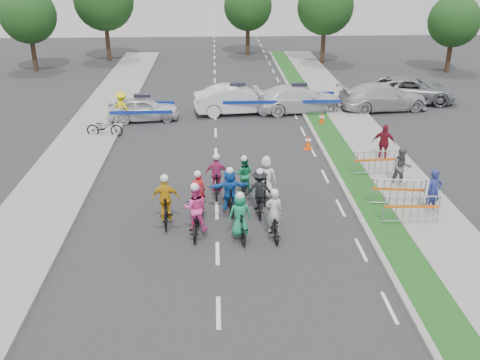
{
  "coord_description": "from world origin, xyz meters",
  "views": [
    {
      "loc": [
        0.03,
        -14.59,
        8.89
      ],
      "look_at": [
        0.87,
        3.26,
        1.1
      ],
      "focal_mm": 40.0,
      "sensor_mm": 36.0,
      "label": 1
    }
  ],
  "objects_px": {
    "rider_6": "(198,199)",
    "rider_5": "(230,193)",
    "rider_4": "(259,195)",
    "barrier_2": "(375,163)",
    "rider_1": "(240,220)",
    "spectator_0": "(433,192)",
    "police_car_0": "(143,109)",
    "parked_bike": "(104,127)",
    "cone_1": "(322,119)",
    "rider_9": "(217,179)",
    "police_car_1": "(237,100)",
    "tree_0": "(28,15)",
    "tree_2": "(454,21)",
    "rider_2": "(196,215)",
    "civilian_suv": "(411,90)",
    "rider_7": "(266,183)",
    "police_car_2": "(299,99)",
    "barrier_1": "(398,193)",
    "cone_0": "(308,142)",
    "marshal_hiviz": "(122,108)",
    "civilian_sedan": "(383,97)",
    "tree_4": "(248,6)",
    "rider_0": "(274,220)",
    "spectator_2": "(383,143)",
    "rider_3": "(166,205)",
    "barrier_0": "(411,211)",
    "spectator_1": "(402,168)",
    "tree_1": "(325,7)",
    "rider_8": "(244,180)"
  },
  "relations": [
    {
      "from": "tree_4",
      "to": "rider_0",
      "type": "bearing_deg",
      "value": -91.95
    },
    {
      "from": "rider_2",
      "to": "civilian_suv",
      "type": "bearing_deg",
      "value": -125.66
    },
    {
      "from": "rider_4",
      "to": "parked_bike",
      "type": "height_order",
      "value": "rider_4"
    },
    {
      "from": "rider_1",
      "to": "rider_9",
      "type": "relative_size",
      "value": 0.98
    },
    {
      "from": "police_car_1",
      "to": "tree_0",
      "type": "height_order",
      "value": "tree_0"
    },
    {
      "from": "spectator_2",
      "to": "marshal_hiviz",
      "type": "bearing_deg",
      "value": 174.84
    },
    {
      "from": "civilian_suv",
      "to": "spectator_0",
      "type": "xyz_separation_m",
      "value": [
        -4.39,
        -15.11,
        0.08
      ]
    },
    {
      "from": "barrier_1",
      "to": "cone_0",
      "type": "relative_size",
      "value": 2.86
    },
    {
      "from": "rider_4",
      "to": "barrier_2",
      "type": "height_order",
      "value": "rider_4"
    },
    {
      "from": "rider_8",
      "to": "rider_0",
      "type": "bearing_deg",
      "value": 114.77
    },
    {
      "from": "civilian_sedan",
      "to": "spectator_2",
      "type": "relative_size",
      "value": 3.1
    },
    {
      "from": "rider_6",
      "to": "police_car_0",
      "type": "xyz_separation_m",
      "value": [
        -3.35,
        11.63,
        0.09
      ]
    },
    {
      "from": "rider_2",
      "to": "rider_4",
      "type": "height_order",
      "value": "rider_2"
    },
    {
      "from": "rider_8",
      "to": "tree_1",
      "type": "height_order",
      "value": "tree_1"
    },
    {
      "from": "rider_3",
      "to": "tree_1",
      "type": "distance_m",
      "value": 30.16
    },
    {
      "from": "rider_7",
      "to": "spectator_1",
      "type": "relative_size",
      "value": 1.11
    },
    {
      "from": "rider_1",
      "to": "spectator_0",
      "type": "xyz_separation_m",
      "value": [
        7.04,
        1.58,
        0.16
      ]
    },
    {
      "from": "spectator_1",
      "to": "parked_bike",
      "type": "relative_size",
      "value": 0.89
    },
    {
      "from": "spectator_0",
      "to": "marshal_hiviz",
      "type": "relative_size",
      "value": 0.96
    },
    {
      "from": "marshal_hiviz",
      "to": "barrier_2",
      "type": "bearing_deg",
      "value": 178.05
    },
    {
      "from": "barrier_2",
      "to": "cone_0",
      "type": "distance_m",
      "value": 4.09
    },
    {
      "from": "rider_0",
      "to": "rider_4",
      "type": "xyz_separation_m",
      "value": [
        -0.34,
        1.75,
        0.1
      ]
    },
    {
      "from": "police_car_2",
      "to": "civilian_suv",
      "type": "relative_size",
      "value": 0.96
    },
    {
      "from": "rider_5",
      "to": "parked_bike",
      "type": "xyz_separation_m",
      "value": [
        -6.14,
        8.87,
        -0.28
      ]
    },
    {
      "from": "rider_9",
      "to": "tree_0",
      "type": "xyz_separation_m",
      "value": [
        -14.03,
        23.71,
        3.49
      ]
    },
    {
      "from": "police_car_2",
      "to": "spectator_2",
      "type": "xyz_separation_m",
      "value": [
        2.62,
        -8.1,
        0.09
      ]
    },
    {
      "from": "rider_2",
      "to": "tree_2",
      "type": "relative_size",
      "value": 0.33
    },
    {
      "from": "police_car_2",
      "to": "tree_4",
      "type": "distance_m",
      "value": 18.63
    },
    {
      "from": "marshal_hiviz",
      "to": "civilian_sedan",
      "type": "bearing_deg",
      "value": -140.35
    },
    {
      "from": "civilian_sedan",
      "to": "tree_1",
      "type": "height_order",
      "value": "tree_1"
    },
    {
      "from": "rider_4",
      "to": "rider_8",
      "type": "relative_size",
      "value": 1.02
    },
    {
      "from": "rider_6",
      "to": "rider_5",
      "type": "bearing_deg",
      "value": 172.72
    },
    {
      "from": "rider_0",
      "to": "tree_1",
      "type": "bearing_deg",
      "value": -107.57
    },
    {
      "from": "civilian_suv",
      "to": "barrier_0",
      "type": "height_order",
      "value": "civilian_suv"
    },
    {
      "from": "spectator_2",
      "to": "tree_4",
      "type": "relative_size",
      "value": 0.27
    },
    {
      "from": "rider_4",
      "to": "barrier_2",
      "type": "xyz_separation_m",
      "value": [
        5.16,
        3.21,
        -0.13
      ]
    },
    {
      "from": "cone_0",
      "to": "rider_3",
      "type": "bearing_deg",
      "value": -130.26
    },
    {
      "from": "rider_9",
      "to": "rider_7",
      "type": "bearing_deg",
      "value": 168.76
    },
    {
      "from": "rider_3",
      "to": "rider_7",
      "type": "height_order",
      "value": "rider_3"
    },
    {
      "from": "tree_2",
      "to": "rider_5",
      "type": "bearing_deg",
      "value": -127.13
    },
    {
      "from": "spectator_1",
      "to": "cone_1",
      "type": "height_order",
      "value": "spectator_1"
    },
    {
      "from": "cone_0",
      "to": "tree_1",
      "type": "relative_size",
      "value": 0.1
    },
    {
      "from": "rider_6",
      "to": "barrier_0",
      "type": "relative_size",
      "value": 0.88
    },
    {
      "from": "rider_7",
      "to": "police_car_1",
      "type": "distance_m",
      "value": 11.74
    },
    {
      "from": "rider_3",
      "to": "police_car_2",
      "type": "xyz_separation_m",
      "value": [
        6.64,
        13.7,
        0.03
      ]
    },
    {
      "from": "police_car_1",
      "to": "rider_1",
      "type": "bearing_deg",
      "value": 170.69
    },
    {
      "from": "spectator_0",
      "to": "barrier_2",
      "type": "relative_size",
      "value": 0.84
    },
    {
      "from": "cone_1",
      "to": "rider_9",
      "type": "bearing_deg",
      "value": -123.18
    },
    {
      "from": "rider_5",
      "to": "cone_1",
      "type": "height_order",
      "value": "rider_5"
    },
    {
      "from": "rider_1",
      "to": "rider_7",
      "type": "bearing_deg",
      "value": -120.57
    }
  ]
}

